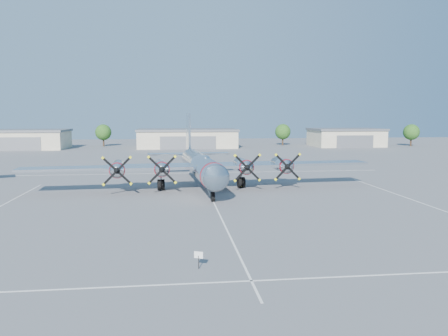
{
  "coord_description": "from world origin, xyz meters",
  "views": [
    {
      "loc": [
        -4.33,
        -45.35,
        9.3
      ],
      "look_at": [
        1.62,
        4.79,
        3.2
      ],
      "focal_mm": 35.0,
      "sensor_mm": 36.0,
      "label": 1
    }
  ],
  "objects": [
    {
      "name": "ground",
      "position": [
        0.0,
        0.0,
        0.0
      ],
      "size": [
        260.0,
        260.0,
        0.0
      ],
      "primitive_type": "plane",
      "color": "#5B5B5E",
      "rests_on": "ground"
    },
    {
      "name": "parking_lines",
      "position": [
        0.0,
        -1.75,
        0.01
      ],
      "size": [
        60.0,
        50.08,
        0.01
      ],
      "color": "silver",
      "rests_on": "ground"
    },
    {
      "name": "hangar_west",
      "position": [
        -45.0,
        81.96,
        2.71
      ],
      "size": [
        22.6,
        14.6,
        5.4
      ],
      "color": "#B8AD92",
      "rests_on": "ground"
    },
    {
      "name": "hangar_center",
      "position": [
        0.0,
        81.96,
        2.71
      ],
      "size": [
        28.6,
        14.6,
        5.4
      ],
      "color": "#B8AD92",
      "rests_on": "ground"
    },
    {
      "name": "hangar_east",
      "position": [
        48.0,
        81.96,
        2.71
      ],
      "size": [
        20.6,
        14.6,
        5.4
      ],
      "color": "#B8AD92",
      "rests_on": "ground"
    },
    {
      "name": "tree_west",
      "position": [
        -25.0,
        90.0,
        4.22
      ],
      "size": [
        4.8,
        4.8,
        6.64
      ],
      "color": "#382619",
      "rests_on": "ground"
    },
    {
      "name": "tree_east",
      "position": [
        30.0,
        88.0,
        4.22
      ],
      "size": [
        4.8,
        4.8,
        6.64
      ],
      "color": "#382619",
      "rests_on": "ground"
    },
    {
      "name": "tree_far_east",
      "position": [
        68.0,
        80.0,
        4.22
      ],
      "size": [
        4.8,
        4.8,
        6.64
      ],
      "color": "#382619",
      "rests_on": "ground"
    },
    {
      "name": "main_bomber_b29",
      "position": [
        -0.83,
        11.16,
        0.0
      ],
      "size": [
        45.75,
        33.04,
        9.65
      ],
      "primitive_type": null,
      "rotation": [
        0.0,
        0.0,
        0.08
      ],
      "color": "silver",
      "rests_on": "ground"
    },
    {
      "name": "info_placard",
      "position": [
        -2.84,
        -19.68,
        0.76
      ],
      "size": [
        0.54,
        0.25,
        1.08
      ],
      "rotation": [
        0.0,
        0.0,
        -0.38
      ],
      "color": "black",
      "rests_on": "ground"
    }
  ]
}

